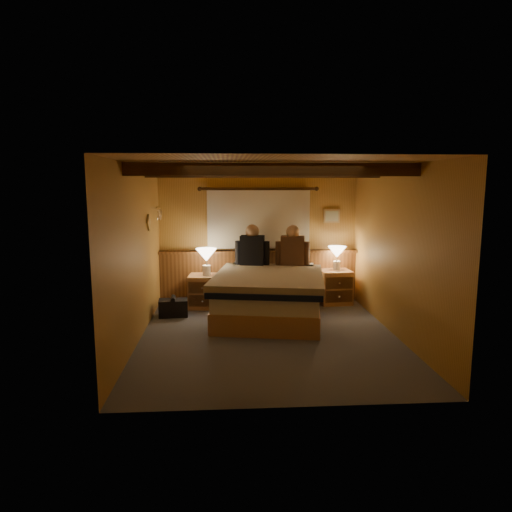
{
  "coord_description": "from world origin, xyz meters",
  "views": [
    {
      "loc": [
        -0.58,
        -6.19,
        2.14
      ],
      "look_at": [
        -0.15,
        0.4,
        1.09
      ],
      "focal_mm": 32.0,
      "sensor_mm": 36.0,
      "label": 1
    }
  ],
  "objects": [
    {
      "name": "duffel_bag",
      "position": [
        -1.46,
        1.09,
        0.14
      ],
      "size": [
        0.48,
        0.31,
        0.33
      ],
      "rotation": [
        0.0,
        0.0,
        0.08
      ],
      "color": "black",
      "rests_on": "floor"
    },
    {
      "name": "wall_back",
      "position": [
        0.0,
        2.1,
        1.2
      ],
      "size": [
        3.6,
        0.0,
        3.6
      ],
      "primitive_type": "plane",
      "rotation": [
        1.57,
        0.0,
        0.0
      ],
      "color": "#C79547",
      "rests_on": "floor"
    },
    {
      "name": "person_left",
      "position": [
        -0.14,
        1.68,
        1.03
      ],
      "size": [
        0.6,
        0.31,
        0.74
      ],
      "rotation": [
        0.0,
        0.0,
        -0.18
      ],
      "color": "black",
      "rests_on": "bed"
    },
    {
      "name": "coat_rail",
      "position": [
        -1.72,
        1.58,
        1.67
      ],
      "size": [
        0.05,
        0.55,
        0.24
      ],
      "color": "white",
      "rests_on": "wall_left"
    },
    {
      "name": "nightstand_left",
      "position": [
        -0.98,
        1.6,
        0.29
      ],
      "size": [
        0.56,
        0.51,
        0.57
      ],
      "rotation": [
        0.0,
        0.0,
        -0.08
      ],
      "color": "tan",
      "rests_on": "floor"
    },
    {
      "name": "wall_front",
      "position": [
        0.0,
        -2.1,
        1.2
      ],
      "size": [
        3.6,
        0.0,
        3.6
      ],
      "primitive_type": "plane",
      "rotation": [
        -1.57,
        0.0,
        0.0
      ],
      "color": "#C79547",
      "rests_on": "floor"
    },
    {
      "name": "ceiling_beams",
      "position": [
        0.0,
        0.15,
        2.31
      ],
      "size": [
        3.6,
        1.65,
        0.16
      ],
      "color": "#492D12",
      "rests_on": "ceiling"
    },
    {
      "name": "person_right",
      "position": [
        0.57,
        1.62,
        1.02
      ],
      "size": [
        0.59,
        0.3,
        0.73
      ],
      "rotation": [
        0.0,
        0.0,
        -0.17
      ],
      "color": "#4D301F",
      "rests_on": "bed"
    },
    {
      "name": "bed",
      "position": [
        0.09,
        0.91,
        0.38
      ],
      "size": [
        1.98,
        2.4,
        0.74
      ],
      "rotation": [
        0.0,
        0.0,
        -0.17
      ],
      "color": "tan",
      "rests_on": "floor"
    },
    {
      "name": "curtain_window",
      "position": [
        0.0,
        2.03,
        1.52
      ],
      "size": [
        2.18,
        0.09,
        1.11
      ],
      "color": "#492D12",
      "rests_on": "wall_back"
    },
    {
      "name": "framed_print",
      "position": [
        1.35,
        2.08,
        1.55
      ],
      "size": [
        0.3,
        0.04,
        0.25
      ],
      "color": "tan",
      "rests_on": "wall_back"
    },
    {
      "name": "wall_right",
      "position": [
        1.8,
        0.0,
        1.2
      ],
      "size": [
        0.0,
        4.2,
        4.2
      ],
      "primitive_type": "plane",
      "rotation": [
        1.57,
        0.0,
        -1.57
      ],
      "color": "#C79547",
      "rests_on": "floor"
    },
    {
      "name": "nightstand_right",
      "position": [
        1.36,
        1.73,
        0.3
      ],
      "size": [
        0.59,
        0.54,
        0.6
      ],
      "rotation": [
        0.0,
        0.0,
        0.09
      ],
      "color": "tan",
      "rests_on": "floor"
    },
    {
      "name": "wainscot",
      "position": [
        0.0,
        2.04,
        0.49
      ],
      "size": [
        3.6,
        0.23,
        0.94
      ],
      "color": "brown",
      "rests_on": "wall_back"
    },
    {
      "name": "wall_left",
      "position": [
        -1.8,
        0.0,
        1.2
      ],
      "size": [
        0.0,
        4.2,
        4.2
      ],
      "primitive_type": "plane",
      "rotation": [
        1.57,
        0.0,
        1.57
      ],
      "color": "#C79547",
      "rests_on": "floor"
    },
    {
      "name": "ceiling",
      "position": [
        0.0,
        0.0,
        2.4
      ],
      "size": [
        4.2,
        4.2,
        0.0
      ],
      "primitive_type": "plane",
      "rotation": [
        3.14,
        0.0,
        0.0
      ],
      "color": "#DEB053",
      "rests_on": "wall_back"
    },
    {
      "name": "floor",
      "position": [
        0.0,
        0.0,
        0.0
      ],
      "size": [
        4.2,
        4.2,
        0.0
      ],
      "primitive_type": "plane",
      "color": "#4C4F5A",
      "rests_on": "ground"
    },
    {
      "name": "lamp_right",
      "position": [
        1.39,
        1.77,
        0.9
      ],
      "size": [
        0.33,
        0.33,
        0.43
      ],
      "color": "white",
      "rests_on": "nightstand_right"
    },
    {
      "name": "lamp_left",
      "position": [
        -0.93,
        1.57,
        0.9
      ],
      "size": [
        0.36,
        0.36,
        0.47
      ],
      "color": "white",
      "rests_on": "nightstand_left"
    }
  ]
}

